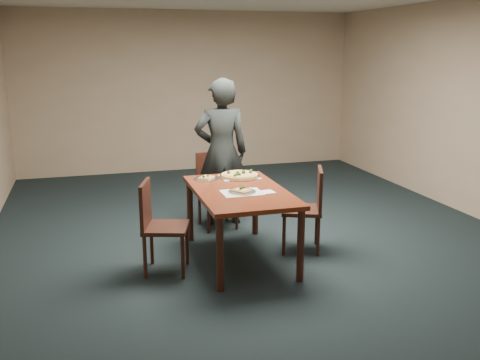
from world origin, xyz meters
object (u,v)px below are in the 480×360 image
object	(u,v)px
pizza_pan	(240,175)
slice_plate_far	(206,178)
chair_far	(216,185)
dining_table	(240,198)
slice_plate_near	(242,191)
chair_right	(309,204)
diner	(221,152)
chair_left	(158,221)

from	to	relation	value
pizza_pan	slice_plate_far	distance (m)	0.38
chair_far	slice_plate_far	size ratio (longest dim) A/B	3.25
dining_table	slice_plate_near	xyz separation A→B (m)	(-0.01, -0.12, 0.11)
dining_table	pizza_pan	bearing A→B (deg)	74.07
chair_right	slice_plate_far	xyz separation A→B (m)	(-1.01, 0.49, 0.25)
slice_plate_far	chair_far	bearing A→B (deg)	67.74
chair_far	diner	distance (m)	0.41
chair_right	diner	bearing A→B (deg)	-128.83
dining_table	diner	bearing A→B (deg)	84.49
chair_far	slice_plate_far	distance (m)	0.71
chair_left	diner	xyz separation A→B (m)	(0.98, 1.30, 0.39)
chair_left	slice_plate_near	size ratio (longest dim) A/B	3.25
chair_right	slice_plate_near	world-z (taller)	chair_right
diner	chair_right	bearing A→B (deg)	124.45
chair_far	chair_left	world-z (taller)	same
dining_table	diner	distance (m)	1.25
chair_right	slice_plate_far	world-z (taller)	chair_right
pizza_pan	slice_plate_near	distance (m)	0.67
diner	slice_plate_near	bearing A→B (deg)	89.36
chair_left	slice_plate_near	world-z (taller)	chair_left
dining_table	chair_left	size ratio (longest dim) A/B	1.65
slice_plate_near	slice_plate_far	size ratio (longest dim) A/B	1.00
chair_left	chair_far	bearing A→B (deg)	-18.30
diner	slice_plate_far	bearing A→B (deg)	68.17
chair_left	pizza_pan	distance (m)	1.21
chair_right	diner	xyz separation A→B (m)	(-0.67, 1.18, 0.39)
chair_right	slice_plate_near	bearing A→B (deg)	-57.05
chair_far	diner	bearing A→B (deg)	33.01
dining_table	chair_left	bearing A→B (deg)	-174.32
slice_plate_near	chair_far	bearing A→B (deg)	88.47
chair_far	pizza_pan	xyz separation A→B (m)	(0.13, -0.61, 0.26)
slice_plate_near	pizza_pan	bearing A→B (deg)	75.77
diner	chair_left	bearing A→B (deg)	58.12
diner	slice_plate_far	world-z (taller)	diner
pizza_pan	slice_plate_far	bearing A→B (deg)	179.93
dining_table	pizza_pan	distance (m)	0.56
chair_far	pizza_pan	bearing A→B (deg)	-83.17
pizza_pan	slice_plate_far	size ratio (longest dim) A/B	1.61
chair_left	dining_table	bearing A→B (deg)	-67.01
pizza_pan	slice_plate_near	world-z (taller)	pizza_pan
dining_table	chair_far	bearing A→B (deg)	88.96
chair_far	slice_plate_near	world-z (taller)	chair_far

